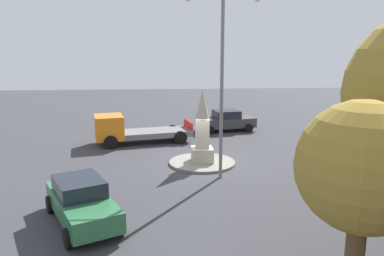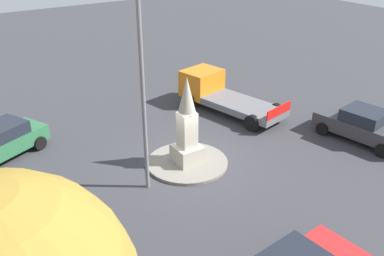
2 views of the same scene
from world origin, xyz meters
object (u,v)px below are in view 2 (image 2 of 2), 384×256
at_px(streetlamp, 141,59).
at_px(car_dark_grey_approaching, 362,125).
at_px(monument, 187,127).
at_px(truck_orange_parked_right, 219,93).

relative_size(streetlamp, car_dark_grey_approaching, 1.95).
height_order(monument, streetlamp, streetlamp).
relative_size(monument, truck_orange_parked_right, 0.60).
distance_m(monument, streetlamp, 4.23).
bearing_deg(car_dark_grey_approaching, monument, -108.20).
distance_m(streetlamp, truck_orange_parked_right, 9.67).
distance_m(streetlamp, car_dark_grey_approaching, 11.62).
height_order(monument, truck_orange_parked_right, monument).
bearing_deg(monument, truck_orange_parked_right, 131.07).
bearing_deg(car_dark_grey_approaching, streetlamp, -101.19).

